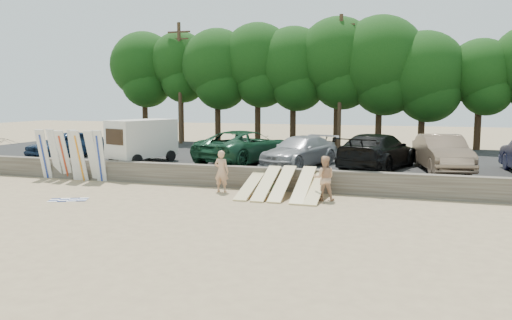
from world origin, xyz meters
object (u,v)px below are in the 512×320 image
object	(u,v)px
beachgoer_a	(221,171)
beachgoer_b	(324,178)
cooler	(277,189)
car_4	(442,153)
car_0	(66,144)
car_3	(377,151)
box_trailer	(142,138)
car_1	(245,147)
car_2	(299,151)

from	to	relation	value
beachgoer_a	beachgoer_b	bearing A→B (deg)	178.14
cooler	car_4	bearing A→B (deg)	21.35
car_0	car_4	world-z (taller)	car_4
beachgoer_a	car_0	bearing A→B (deg)	-15.15
car_0	beachgoer_b	distance (m)	16.27
car_3	beachgoer_a	xyz separation A→B (m)	(-6.35, -4.43, -0.64)
box_trailer	car_4	distance (m)	15.19
car_1	car_3	size ratio (longest dim) A/B	1.04
car_3	beachgoer_b	bearing A→B (deg)	86.67
car_1	car_2	xyz separation A→B (m)	(3.06, -0.41, -0.11)
car_2	car_4	size ratio (longest dim) A/B	1.00
beachgoer_a	beachgoer_b	xyz separation A→B (m)	(4.61, -0.44, -0.02)
box_trailer	cooler	size ratio (longest dim) A/B	10.40
car_1	beachgoer_b	bearing A→B (deg)	150.32
beachgoer_b	car_1	bearing A→B (deg)	-55.64
car_4	cooler	size ratio (longest dim) A/B	13.55
car_0	car_2	bearing A→B (deg)	18.32
beachgoer_a	car_1	bearing A→B (deg)	-79.89
car_0	beachgoer_a	xyz separation A→B (m)	(11.10, -3.77, -0.55)
car_0	cooler	xyz separation A→B (m)	(13.48, -3.23, -1.31)
car_1	beachgoer_b	distance (m)	7.37
car_0	beachgoer_a	world-z (taller)	car_0
car_0	car_1	bearing A→B (deg)	21.26
beachgoer_a	car_4	bearing A→B (deg)	-149.62
car_0	beachgoer_a	size ratio (longest dim) A/B	2.46
box_trailer	beachgoer_a	size ratio (longest dim) A/B	2.14
box_trailer	car_0	world-z (taller)	box_trailer
box_trailer	car_0	size ratio (longest dim) A/B	0.87
box_trailer	cooler	xyz separation A→B (m)	(8.21, -2.75, -1.81)
box_trailer	car_2	world-z (taller)	box_trailer
car_4	cooler	world-z (taller)	car_4
box_trailer	car_3	distance (m)	12.24
car_4	cooler	bearing A→B (deg)	-160.30
car_0	car_2	xyz separation A→B (m)	(13.61, 0.61, -0.03)
car_1	car_4	distance (m)	9.84
car_4	beachgoer_a	size ratio (longest dim) A/B	2.79
box_trailer	cooler	world-z (taller)	box_trailer
car_0	cooler	bearing A→B (deg)	2.28
car_0	car_3	bearing A→B (deg)	17.93
car_2	car_3	distance (m)	3.84
car_2	car_3	bearing A→B (deg)	20.71
car_2	car_4	bearing A→B (deg)	22.52
beachgoer_a	cooler	xyz separation A→B (m)	(2.39, 0.54, -0.76)
car_0	cooler	size ratio (longest dim) A/B	11.95
car_2	beachgoer_b	bearing A→B (deg)	-46.60
car_0	car_4	bearing A→B (deg)	18.33
beachgoer_b	car_4	bearing A→B (deg)	-142.65
car_2	cooler	distance (m)	4.05
car_3	beachgoer_a	size ratio (longest dim) A/B	3.22
car_2	car_3	world-z (taller)	car_3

